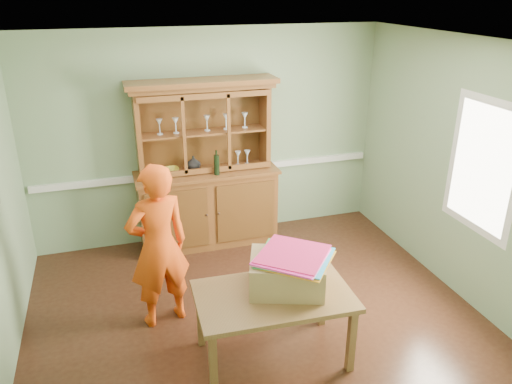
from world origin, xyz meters
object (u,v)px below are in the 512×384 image
object	(u,v)px
cardboard_box	(287,273)
person	(158,247)
china_hutch	(207,189)
dining_table	(274,302)

from	to	relation	value
cardboard_box	person	world-z (taller)	person
china_hutch	cardboard_box	size ratio (longest dim) A/B	3.35
person	dining_table	bearing A→B (deg)	121.99
china_hutch	cardboard_box	distance (m)	2.31
china_hutch	cardboard_box	bearing A→B (deg)	-84.37
dining_table	person	distance (m)	1.24
cardboard_box	person	xyz separation A→B (m)	(-1.01, 0.78, 0.01)
china_hutch	person	world-z (taller)	china_hutch
dining_table	cardboard_box	xyz separation A→B (m)	(0.14, 0.06, 0.23)
china_hutch	person	xyz separation A→B (m)	(-0.79, -1.51, 0.09)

